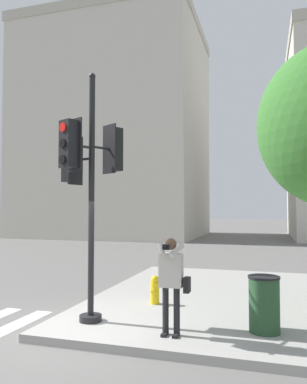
{
  "coord_description": "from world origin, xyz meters",
  "views": [
    {
      "loc": [
        3.67,
        -6.17,
        2.35
      ],
      "look_at": [
        1.58,
        0.78,
        2.67
      ],
      "focal_mm": 35.0,
      "sensor_mm": 36.0,
      "label": 1
    }
  ],
  "objects_px": {
    "person_photographer": "(172,277)",
    "trash_bin": "(264,304)",
    "fire_hydrant": "(155,290)",
    "traffic_signal_pole": "(87,171)"
  },
  "relations": [
    {
      "from": "person_photographer",
      "to": "trash_bin",
      "type": "distance_m",
      "value": 1.74
    },
    {
      "from": "person_photographer",
      "to": "fire_hydrant",
      "type": "distance_m",
      "value": 2.26
    },
    {
      "from": "person_photographer",
      "to": "trash_bin",
      "type": "xyz_separation_m",
      "value": [
        1.54,
        0.63,
        -0.5
      ]
    },
    {
      "from": "traffic_signal_pole",
      "to": "person_photographer",
      "type": "xyz_separation_m",
      "value": [
        1.83,
        -0.36,
        -1.95
      ]
    },
    {
      "from": "fire_hydrant",
      "to": "trash_bin",
      "type": "distance_m",
      "value": 2.78
    },
    {
      "from": "fire_hydrant",
      "to": "trash_bin",
      "type": "bearing_deg",
      "value": -28.77
    },
    {
      "from": "person_photographer",
      "to": "trash_bin",
      "type": "height_order",
      "value": "person_photographer"
    },
    {
      "from": "traffic_signal_pole",
      "to": "fire_hydrant",
      "type": "relative_size",
      "value": 7.58
    },
    {
      "from": "person_photographer",
      "to": "fire_hydrant",
      "type": "height_order",
      "value": "person_photographer"
    },
    {
      "from": "traffic_signal_pole",
      "to": "trash_bin",
      "type": "height_order",
      "value": "traffic_signal_pole"
    }
  ]
}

